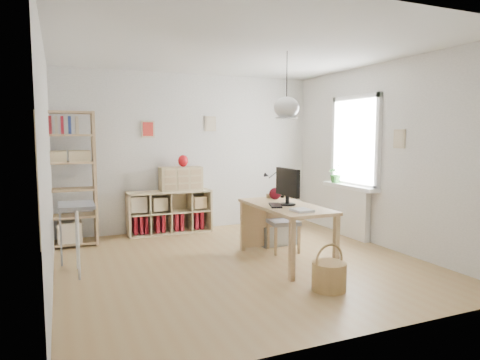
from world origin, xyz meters
name	(u,v)px	position (x,y,z in m)	size (l,w,h in m)	color
ground	(242,263)	(0.00, 0.00, 0.00)	(4.50, 4.50, 0.00)	#A78653
room_shell	(287,107)	(0.55, -0.15, 2.00)	(4.50, 4.50, 4.50)	white
window_unit	(355,142)	(2.23, 0.60, 1.55)	(0.07, 1.16, 1.46)	white
radiator	(352,213)	(2.19, 0.60, 0.40)	(0.10, 0.80, 0.80)	white
windowsill	(350,187)	(2.14, 0.60, 0.83)	(0.22, 1.20, 0.06)	white
desk	(285,212)	(0.55, -0.15, 0.66)	(0.70, 1.50, 0.75)	tan
cube_shelf	(168,215)	(-0.47, 2.08, 0.30)	(1.40, 0.38, 0.72)	beige
tall_bookshelf	(67,174)	(-2.04, 1.80, 1.09)	(0.80, 0.38, 2.00)	tan
side_table	(71,219)	(-2.04, 0.35, 0.67)	(0.40, 0.55, 0.85)	gray
chair	(282,219)	(0.77, 0.34, 0.46)	(0.45, 0.45, 0.81)	gray
wicker_basket	(329,275)	(0.47, -1.26, 0.17)	(0.37, 0.37, 0.51)	#A7844B
storage_chest	(275,229)	(0.88, 0.78, 0.21)	(0.62, 0.69, 0.63)	beige
monitor	(287,184)	(0.57, -0.17, 1.02)	(0.22, 0.55, 0.48)	black
keyboard	(275,205)	(0.39, -0.18, 0.76)	(0.13, 0.36, 0.02)	black
task_lamp	(273,181)	(0.65, 0.39, 1.01)	(0.36, 0.13, 0.38)	black
yarn_ball	(275,194)	(0.65, 0.32, 0.83)	(0.17, 0.17, 0.17)	#4F0A17
paper_tray	(302,210)	(0.50, -0.63, 0.76)	(0.21, 0.26, 0.03)	white
drawer_chest	(181,179)	(-0.25, 2.04, 0.92)	(0.70, 0.32, 0.40)	beige
red_vase	(183,161)	(-0.21, 2.04, 1.22)	(0.17, 0.17, 0.20)	#A90E14
potted_plant	(336,174)	(2.12, 0.95, 1.01)	(0.27, 0.24, 0.30)	#2A6927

